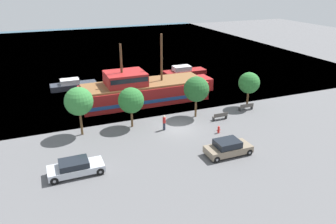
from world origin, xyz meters
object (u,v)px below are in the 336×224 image
at_px(pirate_ship, 143,90).
at_px(parked_car_curb_mid, 228,148).
at_px(bench_promenade_east, 220,116).
at_px(bench_promenade_west, 246,107).
at_px(pedestrian_walking_near, 164,123).
at_px(moored_boat_outer, 184,71).
at_px(moored_boat_dockside, 73,85).
at_px(fire_hydrant, 219,129).
at_px(parked_car_curb_front, 75,167).

height_order(pirate_ship, parked_car_curb_mid, pirate_ship).
bearing_deg(pirate_ship, bench_promenade_east, -55.36).
xyz_separation_m(bench_promenade_west, pedestrian_walking_near, (-11.42, -1.45, 0.39)).
bearing_deg(bench_promenade_west, pirate_ship, 144.27).
height_order(moored_boat_outer, bench_promenade_west, moored_boat_outer).
relative_size(moored_boat_outer, bench_promenade_east, 4.07).
bearing_deg(bench_promenade_east, pedestrian_walking_near, -179.15).
xyz_separation_m(bench_promenade_east, bench_promenade_west, (4.47, 1.35, 0.00)).
distance_m(pirate_ship, moored_boat_dockside, 12.08).
distance_m(bench_promenade_west, pedestrian_walking_near, 11.51).
bearing_deg(moored_boat_dockside, pirate_ship, -49.11).
bearing_deg(fire_hydrant, moored_boat_dockside, 120.03).
bearing_deg(bench_promenade_west, parked_car_curb_mid, -132.78).
bearing_deg(pirate_ship, moored_boat_dockside, 130.89).
distance_m(moored_boat_dockside, bench_promenade_west, 25.11).
relative_size(moored_boat_outer, parked_car_curb_front, 1.61).
distance_m(moored_boat_outer, parked_car_curb_mid, 27.32).
bearing_deg(parked_car_curb_mid, pedestrian_walking_near, 115.87).
xyz_separation_m(parked_car_curb_front, fire_hydrant, (14.93, 2.38, -0.24)).
xyz_separation_m(parked_car_curb_front, pedestrian_walking_near, (9.92, 5.23, 0.18)).
xyz_separation_m(bench_promenade_east, pedestrian_walking_near, (-6.94, -0.10, 0.39)).
height_order(moored_boat_dockside, fire_hydrant, moored_boat_dockside).
distance_m(fire_hydrant, pedestrian_walking_near, 5.78).
height_order(moored_boat_dockside, pedestrian_walking_near, pedestrian_walking_near).
bearing_deg(parked_car_curb_mid, fire_hydrant, 70.14).
bearing_deg(bench_promenade_west, bench_promenade_east, -163.19).
bearing_deg(fire_hydrant, bench_promenade_west, 33.93).
xyz_separation_m(fire_hydrant, pedestrian_walking_near, (-5.01, 2.85, 0.42)).
bearing_deg(pedestrian_walking_near, moored_boat_dockside, 111.53).
height_order(bench_promenade_east, bench_promenade_west, same).
height_order(moored_boat_dockside, parked_car_curb_front, moored_boat_dockside).
relative_size(moored_boat_dockside, pedestrian_walking_near, 3.98).
bearing_deg(fire_hydrant, pirate_ship, 109.83).
xyz_separation_m(moored_boat_outer, bench_promenade_west, (0.29, -17.63, -0.11)).
height_order(pirate_ship, moored_boat_dockside, pirate_ship).
bearing_deg(fire_hydrant, parked_car_curb_mid, -109.86).
height_order(parked_car_curb_front, parked_car_curb_mid, parked_car_curb_mid).
bearing_deg(fire_hydrant, pedestrian_walking_near, 150.33).
height_order(parked_car_curb_front, bench_promenade_east, parked_car_curb_front).
height_order(pirate_ship, fire_hydrant, pirate_ship).
distance_m(pirate_ship, pedestrian_walking_near, 9.24).
distance_m(moored_boat_dockside, bench_promenade_east, 23.04).
distance_m(parked_car_curb_front, parked_car_curb_mid, 13.52).
xyz_separation_m(parked_car_curb_mid, bench_promenade_east, (3.48, 7.24, -0.27)).
height_order(moored_boat_outer, pedestrian_walking_near, pedestrian_walking_near).
bearing_deg(fire_hydrant, parked_car_curb_front, -170.95).
bearing_deg(fire_hydrant, bench_promenade_east, 56.83).
bearing_deg(bench_promenade_west, moored_boat_dockside, 137.90).
bearing_deg(pirate_ship, pedestrian_walking_near, -94.15).
bearing_deg(bench_promenade_east, moored_boat_dockside, 127.90).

